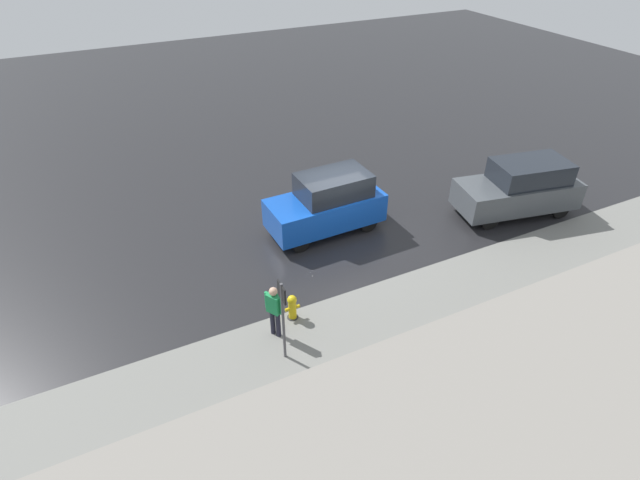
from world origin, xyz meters
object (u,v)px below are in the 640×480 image
Objects in this scene: parked_sedan at (520,188)px; pedestrian at (274,308)px; fire_hydrant at (292,308)px; moving_hatchback at (327,204)px; sign_post at (283,311)px.

parked_sedan reaches higher than pedestrian.
fire_hydrant is at bearing -149.17° from pedestrian.
fire_hydrant is (9.51, 1.57, -0.60)m from parked_sedan.
parked_sedan reaches higher than fire_hydrant.
pedestrian is (3.48, 3.92, -0.07)m from moving_hatchback.
sign_post is (3.56, 4.74, 0.55)m from moving_hatchback.
moving_hatchback is 0.87× the size of parked_sedan.
parked_sedan is at bearing -164.87° from sign_post.
moving_hatchback is at bearing -131.56° from pedestrian.
moving_hatchback is 4.58m from fire_hydrant.
sign_post is (0.72, 1.20, 1.18)m from fire_hydrant.
parked_sedan is at bearing 163.55° from moving_hatchback.
moving_hatchback is at bearing -126.92° from sign_post.
moving_hatchback is 5.24m from pedestrian.
parked_sedan is (-6.67, 1.97, -0.03)m from moving_hatchback.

